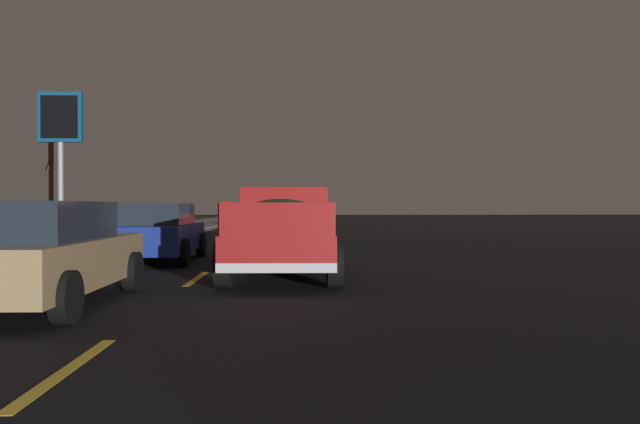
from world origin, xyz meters
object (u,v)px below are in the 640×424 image
(pickup_truck, at_px, (284,229))
(sedan_blue, at_px, (158,232))
(sedan_tan, at_px, (41,253))
(sedan_red, at_px, (297,217))
(bare_tree_far, at_px, (51,177))
(gas_price_sign, at_px, (60,129))
(sedan_black, at_px, (295,225))

(pickup_truck, xyz_separation_m, sedan_blue, (3.47, 3.41, -0.20))
(sedan_tan, bearing_deg, pickup_truck, -42.76)
(sedan_blue, xyz_separation_m, sedan_red, (19.70, -3.58, 0.00))
(sedan_red, relative_size, sedan_tan, 1.00)
(bare_tree_far, bearing_deg, sedan_red, -81.62)
(sedan_red, height_order, bare_tree_far, bare_tree_far)
(sedan_red, xyz_separation_m, gas_price_sign, (-8.89, 10.32, 4.04))
(sedan_tan, height_order, gas_price_sign, gas_price_sign)
(pickup_truck, height_order, bare_tree_far, bare_tree_far)
(pickup_truck, bearing_deg, gas_price_sign, 35.41)
(pickup_truck, relative_size, sedan_red, 1.24)
(sedan_red, bearing_deg, sedan_blue, 169.71)
(gas_price_sign, xyz_separation_m, bare_tree_far, (6.90, 3.17, -1.78))
(sedan_blue, relative_size, bare_tree_far, 0.70)
(sedan_black, bearing_deg, bare_tree_far, 47.10)
(sedan_tan, relative_size, gas_price_sign, 0.68)
(sedan_blue, relative_size, sedan_tan, 1.01)
(gas_price_sign, bearing_deg, sedan_blue, -148.07)
(sedan_black, xyz_separation_m, sedan_red, (14.54, 0.02, 0.00))
(sedan_blue, height_order, bare_tree_far, bare_tree_far)
(bare_tree_far, bearing_deg, pickup_truck, -147.83)
(sedan_blue, distance_m, sedan_red, 20.02)
(sedan_blue, relative_size, gas_price_sign, 0.69)
(sedan_black, relative_size, sedan_tan, 1.01)
(gas_price_sign, relative_size, bare_tree_far, 1.03)
(sedan_blue, bearing_deg, sedan_tan, 179.68)
(sedan_black, relative_size, gas_price_sign, 0.69)
(pickup_truck, relative_size, sedan_black, 1.23)
(sedan_black, height_order, gas_price_sign, gas_price_sign)
(sedan_blue, bearing_deg, pickup_truck, -135.43)
(sedan_black, height_order, sedan_tan, same)
(pickup_truck, height_order, sedan_tan, pickup_truck)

